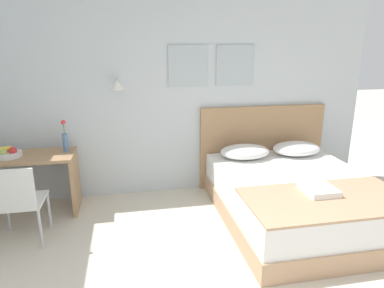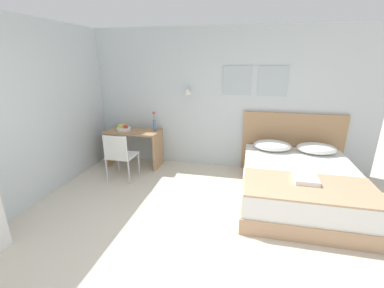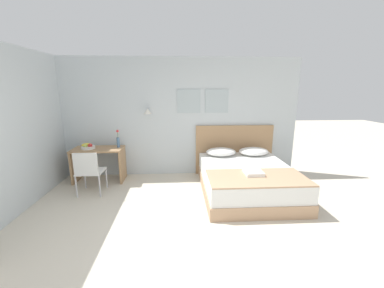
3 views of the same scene
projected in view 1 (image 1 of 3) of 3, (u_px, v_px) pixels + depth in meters
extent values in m
cube|color=silver|center=(161.00, 96.00, 4.46)|extent=(5.70, 0.06, 2.65)
cube|color=#A8B7BC|center=(188.00, 66.00, 4.38)|extent=(0.52, 0.02, 0.52)
cube|color=#A8B7BC|center=(235.00, 65.00, 4.49)|extent=(0.52, 0.02, 0.52)
cylinder|color=#B2B2B7|center=(117.00, 80.00, 4.19)|extent=(0.02, 0.16, 0.02)
cone|color=white|center=(117.00, 85.00, 4.12)|extent=(0.17, 0.17, 0.12)
cube|color=tan|center=(295.00, 210.00, 3.99)|extent=(1.68, 2.10, 0.22)
cube|color=white|center=(297.00, 190.00, 3.91)|extent=(1.65, 2.06, 0.30)
cube|color=#A87F56|center=(262.00, 146.00, 4.87)|extent=(1.80, 0.06, 1.15)
ellipsoid|color=white|center=(245.00, 152.00, 4.50)|extent=(0.65, 0.46, 0.17)
ellipsoid|color=white|center=(296.00, 148.00, 4.64)|extent=(0.65, 0.46, 0.17)
cube|color=tan|center=(329.00, 199.00, 3.29)|extent=(1.63, 0.84, 0.02)
cube|color=white|center=(319.00, 189.00, 3.41)|extent=(0.30, 0.34, 0.06)
cube|color=#A87F56|center=(27.00, 157.00, 3.98)|extent=(1.04, 0.56, 0.03)
cube|color=#A87F56|center=(76.00, 182.00, 4.17)|extent=(0.04, 0.51, 0.70)
cube|color=white|center=(20.00, 201.00, 3.48)|extent=(0.46, 0.46, 0.02)
cube|color=white|center=(11.00, 190.00, 3.22)|extent=(0.43, 0.03, 0.42)
cylinder|color=#B7B7BC|center=(8.00, 213.00, 3.71)|extent=(0.03, 0.03, 0.42)
cylinder|color=#B7B7BC|center=(49.00, 210.00, 3.78)|extent=(0.03, 0.03, 0.42)
cylinder|color=#B7B7BC|center=(40.00, 229.00, 3.39)|extent=(0.03, 0.03, 0.42)
cylinder|color=silver|center=(9.00, 155.00, 3.90)|extent=(0.28, 0.28, 0.05)
sphere|color=red|center=(13.00, 151.00, 3.88)|extent=(0.09, 0.09, 0.09)
ellipsoid|color=yellow|center=(5.00, 150.00, 3.91)|extent=(0.21, 0.14, 0.07)
sphere|color=#B2C156|center=(4.00, 152.00, 3.84)|extent=(0.08, 0.08, 0.08)
cylinder|color=#4C7099|center=(65.00, 142.00, 4.09)|extent=(0.06, 0.06, 0.22)
cylinder|color=#3D7538|center=(64.00, 128.00, 4.04)|extent=(0.01, 0.01, 0.14)
sphere|color=#DB3838|center=(63.00, 122.00, 4.02)|extent=(0.06, 0.06, 0.06)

